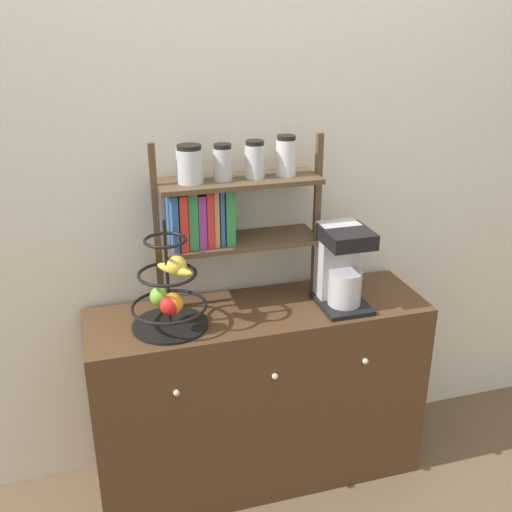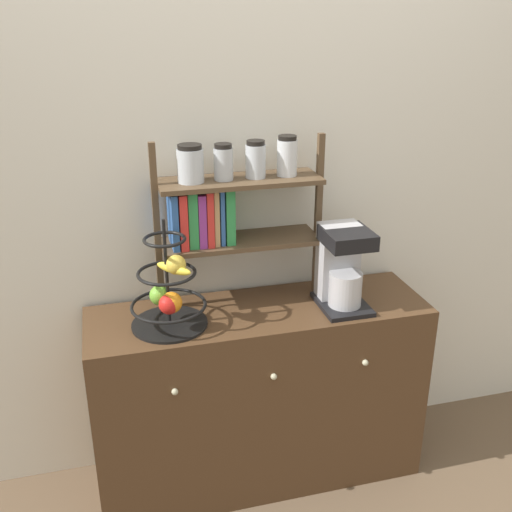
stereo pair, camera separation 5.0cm
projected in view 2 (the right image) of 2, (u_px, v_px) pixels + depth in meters
ground_plane at (272, 503)px, 2.42m from camera, size 12.00×12.00×0.00m
wall_back at (243, 162)px, 2.31m from camera, size 7.00×0.05×2.60m
sideboard at (259, 395)px, 2.44m from camera, size 1.31×0.41×0.78m
coffee_maker at (342, 266)px, 2.28m from camera, size 0.18×0.24×0.32m
fruit_stand at (169, 294)px, 2.12m from camera, size 0.28×0.28×0.41m
shelf_hutch at (222, 202)px, 2.21m from camera, size 0.65×0.20×0.64m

